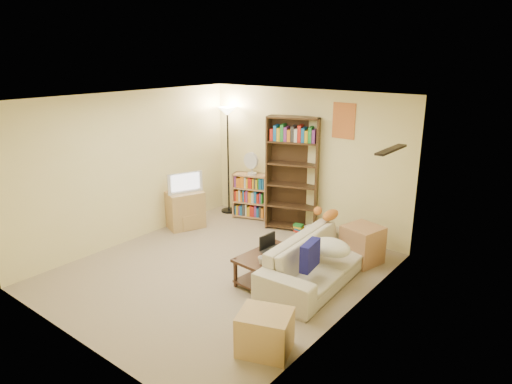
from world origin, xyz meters
TOP-DOWN VIEW (x-y plane):
  - room at (0.00, 0.01)m, footprint 4.50×4.54m
  - sofa at (1.28, 0.62)m, footprint 2.19×1.05m
  - navy_pillow at (1.41, 0.17)m, footprint 0.18×0.42m
  - cream_blanket at (1.43, 0.68)m, footprint 0.57×0.40m
  - tabby_cat at (0.97, 1.42)m, footprint 0.48×0.19m
  - coffee_table at (0.74, 0.17)m, footprint 0.59×0.98m
  - laptop at (0.77, 0.28)m, footprint 0.40×0.28m
  - laptop_screen at (0.64, 0.29)m, footprint 0.04×0.31m
  - mug at (0.86, -0.12)m, footprint 0.17×0.17m
  - tv_remote at (0.86, 0.47)m, footprint 0.09×0.17m
  - tv_stand at (-1.70, 0.92)m, footprint 0.65×0.75m
  - television at (-1.70, 0.92)m, footprint 0.71×0.54m
  - tall_bookshelf at (-0.12, 2.05)m, footprint 0.97×0.59m
  - short_bookshelf at (-1.07, 2.05)m, footprint 0.73×0.48m
  - desk_fan at (-1.02, 2.01)m, footprint 0.31×0.17m
  - floor_lamp at (-1.64, 2.05)m, footprint 0.35×0.35m
  - side_table at (1.50, 1.55)m, footprint 0.61×0.61m
  - end_cabinet at (1.65, -1.11)m, footprint 0.67×0.62m
  - book_stacks at (0.37, 1.95)m, footprint 0.71×0.21m

SIDE VIEW (x-z plane):
  - book_stacks at x=0.37m, z-range -0.01..0.20m
  - end_cabinet at x=1.65m, z-range 0.00..0.46m
  - coffee_table at x=0.74m, z-range 0.06..0.48m
  - side_table at x=1.50m, z-range 0.00..0.58m
  - sofa at x=1.28m, z-range 0.00..0.61m
  - tv_stand at x=-1.70m, z-range 0.00..0.67m
  - tv_remote at x=0.86m, z-range 0.42..0.44m
  - laptop at x=0.77m, z-range 0.42..0.45m
  - short_bookshelf at x=-1.07m, z-range 0.00..0.87m
  - mug at x=0.86m, z-range 0.42..0.51m
  - cream_blanket at x=1.43m, z-range 0.41..0.65m
  - laptop_screen at x=0.64m, z-range 0.44..0.65m
  - navy_pillow at x=1.41m, z-range 0.41..0.77m
  - tabby_cat at x=0.97m, z-range 0.61..0.78m
  - television at x=-1.70m, z-range 0.67..1.05m
  - tall_bookshelf at x=-0.12m, z-range 0.06..2.10m
  - desk_fan at x=-1.02m, z-range 0.89..1.32m
  - room at x=0.00m, z-range 0.36..2.88m
  - floor_lamp at x=-1.64m, z-range 0.62..2.72m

